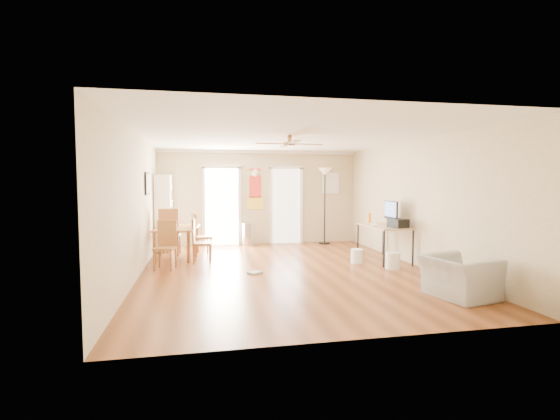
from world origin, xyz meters
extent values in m
plane|color=brown|center=(0.00, 0.00, 0.00)|extent=(7.00, 7.00, 0.00)
cube|color=red|center=(-0.13, 3.48, 1.55)|extent=(0.46, 0.03, 1.10)
cube|color=white|center=(2.05, 3.47, 1.70)|extent=(0.50, 0.04, 0.60)
cube|color=black|center=(-2.73, 1.40, 1.70)|extent=(0.04, 0.66, 0.48)
cylinder|color=#B5B5B8|center=(-0.37, 3.23, 0.31)|extent=(0.33, 0.33, 0.61)
cube|color=silver|center=(2.20, 0.79, 0.78)|extent=(0.26, 0.43, 0.02)
cube|color=black|center=(2.45, 0.18, 0.87)|extent=(0.38, 0.42, 0.18)
cylinder|color=orange|center=(2.30, 1.29, 0.89)|extent=(0.09, 0.09, 0.22)
cylinder|color=white|center=(1.64, 0.42, 0.15)|extent=(0.33, 0.33, 0.30)
cylinder|color=white|center=(2.13, -0.24, 0.17)|extent=(0.34, 0.34, 0.33)
cube|color=#A3A49E|center=(-0.63, -0.12, 0.02)|extent=(0.31, 0.30, 0.04)
imported|color=#9C9B97|center=(2.15, -2.29, 0.31)|extent=(1.01, 1.10, 0.62)
camera|label=1|loc=(-1.63, -7.53, 1.73)|focal=25.66mm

